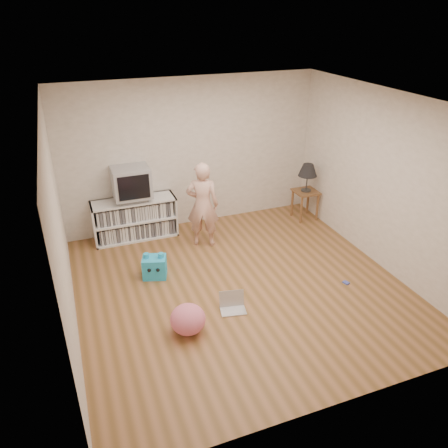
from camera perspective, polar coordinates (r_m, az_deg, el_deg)
ground at (r=6.33m, az=2.14°, el=-8.15°), size 4.50×4.50×0.00m
walls at (r=5.68m, az=2.36°, el=2.65°), size 4.52×4.52×2.60m
ceiling at (r=5.29m, az=2.63°, el=15.61°), size 4.50×4.50×0.01m
media_unit at (r=7.60m, az=-11.59°, el=0.73°), size 1.40×0.45×0.70m
dvd_deck at (r=7.43m, az=-11.84°, el=3.35°), size 0.45×0.35×0.07m
crt_tv at (r=7.32m, az=-12.04°, el=5.38°), size 0.60×0.53×0.50m
side_table at (r=8.23m, az=10.58°, el=3.42°), size 0.42×0.42×0.55m
table_lamp at (r=8.04m, az=10.89°, el=6.85°), size 0.34×0.34×0.52m
person at (r=7.06m, az=-2.81°, el=2.50°), size 0.62×0.52×1.44m
laptop at (r=5.88m, az=1.10°, el=-10.47°), size 0.38×0.33×0.23m
playing_cards at (r=6.63m, az=15.65°, el=-7.38°), size 0.09×0.11×0.02m
plush_blue at (r=6.53m, az=-9.06°, el=-5.53°), size 0.41×0.36×0.39m
plush_pink at (r=5.47m, az=-4.74°, el=-12.30°), size 0.47×0.47×0.37m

